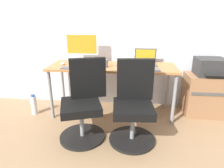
{
  "coord_description": "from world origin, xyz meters",
  "views": [
    {
      "loc": [
        0.25,
        -2.61,
        1.38
      ],
      "look_at": [
        0.0,
        -0.05,
        0.48
      ],
      "focal_mm": 30.59,
      "sensor_mm": 36.0,
      "label": 1
    }
  ],
  "objects_px": {
    "desktop_monitor": "(82,46)",
    "open_laptop": "(145,61)",
    "office_chair_right": "(133,106)",
    "office_chair_left": "(84,104)",
    "water_bottle_on_floor": "(34,105)",
    "printer": "(210,67)",
    "side_cabinet": "(205,95)",
    "coffee_mug": "(122,65)"
  },
  "relations": [
    {
      "from": "water_bottle_on_floor",
      "to": "open_laptop",
      "type": "distance_m",
      "value": 1.77
    },
    {
      "from": "office_chair_left",
      "to": "coffee_mug",
      "type": "xyz_separation_m",
      "value": [
        0.42,
        0.46,
        0.35
      ]
    },
    {
      "from": "open_laptop",
      "to": "office_chair_right",
      "type": "bearing_deg",
      "value": -102.47
    },
    {
      "from": "printer",
      "to": "water_bottle_on_floor",
      "type": "bearing_deg",
      "value": -174.14
    },
    {
      "from": "side_cabinet",
      "to": "office_chair_right",
      "type": "bearing_deg",
      "value": -145.76
    },
    {
      "from": "open_laptop",
      "to": "coffee_mug",
      "type": "bearing_deg",
      "value": -138.46
    },
    {
      "from": "side_cabinet",
      "to": "water_bottle_on_floor",
      "type": "bearing_deg",
      "value": -174.12
    },
    {
      "from": "office_chair_right",
      "to": "printer",
      "type": "height_order",
      "value": "office_chair_right"
    },
    {
      "from": "office_chair_left",
      "to": "water_bottle_on_floor",
      "type": "bearing_deg",
      "value": 152.2
    },
    {
      "from": "desktop_monitor",
      "to": "coffee_mug",
      "type": "xyz_separation_m",
      "value": [
        0.6,
        -0.31,
        -0.2
      ]
    },
    {
      "from": "side_cabinet",
      "to": "coffee_mug",
      "type": "distance_m",
      "value": 1.34
    },
    {
      "from": "desktop_monitor",
      "to": "coffee_mug",
      "type": "relative_size",
      "value": 5.22
    },
    {
      "from": "water_bottle_on_floor",
      "to": "coffee_mug",
      "type": "relative_size",
      "value": 3.37
    },
    {
      "from": "printer",
      "to": "desktop_monitor",
      "type": "distance_m",
      "value": 1.84
    },
    {
      "from": "open_laptop",
      "to": "coffee_mug",
      "type": "xyz_separation_m",
      "value": [
        -0.33,
        -0.29,
        -0.01
      ]
    },
    {
      "from": "side_cabinet",
      "to": "printer",
      "type": "distance_m",
      "value": 0.42
    },
    {
      "from": "printer",
      "to": "water_bottle_on_floor",
      "type": "distance_m",
      "value": 2.6
    },
    {
      "from": "office_chair_left",
      "to": "side_cabinet",
      "type": "xyz_separation_m",
      "value": [
        1.64,
        0.72,
        -0.12
      ]
    },
    {
      "from": "desktop_monitor",
      "to": "open_laptop",
      "type": "distance_m",
      "value": 0.95
    },
    {
      "from": "printer",
      "to": "side_cabinet",
      "type": "bearing_deg",
      "value": 90.0
    },
    {
      "from": "office_chair_left",
      "to": "open_laptop",
      "type": "height_order",
      "value": "open_laptop"
    },
    {
      "from": "office_chair_left",
      "to": "printer",
      "type": "relative_size",
      "value": 2.35
    },
    {
      "from": "office_chair_left",
      "to": "coffee_mug",
      "type": "relative_size",
      "value": 10.22
    },
    {
      "from": "office_chair_right",
      "to": "printer",
      "type": "bearing_deg",
      "value": 34.2
    },
    {
      "from": "side_cabinet",
      "to": "water_bottle_on_floor",
      "type": "distance_m",
      "value": 2.54
    },
    {
      "from": "office_chair_right",
      "to": "side_cabinet",
      "type": "relative_size",
      "value": 1.56
    },
    {
      "from": "side_cabinet",
      "to": "open_laptop",
      "type": "relative_size",
      "value": 1.95
    },
    {
      "from": "office_chair_right",
      "to": "printer",
      "type": "xyz_separation_m",
      "value": [
        1.06,
        0.72,
        0.3
      ]
    },
    {
      "from": "water_bottle_on_floor",
      "to": "desktop_monitor",
      "type": "distance_m",
      "value": 1.13
    },
    {
      "from": "office_chair_left",
      "to": "coffee_mug",
      "type": "distance_m",
      "value": 0.72
    },
    {
      "from": "desktop_monitor",
      "to": "open_laptop",
      "type": "bearing_deg",
      "value": -1.34
    },
    {
      "from": "office_chair_right",
      "to": "desktop_monitor",
      "type": "bearing_deg",
      "value": 134.71
    },
    {
      "from": "office_chair_left",
      "to": "water_bottle_on_floor",
      "type": "height_order",
      "value": "office_chair_left"
    },
    {
      "from": "printer",
      "to": "water_bottle_on_floor",
      "type": "height_order",
      "value": "printer"
    },
    {
      "from": "office_chair_right",
      "to": "side_cabinet",
      "type": "height_order",
      "value": "office_chair_right"
    },
    {
      "from": "printer",
      "to": "water_bottle_on_floor",
      "type": "xyz_separation_m",
      "value": [
        -2.52,
        -0.26,
        -0.58
      ]
    },
    {
      "from": "office_chair_left",
      "to": "water_bottle_on_floor",
      "type": "relative_size",
      "value": 3.03
    },
    {
      "from": "side_cabinet",
      "to": "coffee_mug",
      "type": "bearing_deg",
      "value": -167.96
    },
    {
      "from": "water_bottle_on_floor",
      "to": "open_laptop",
      "type": "bearing_deg",
      "value": 10.09
    },
    {
      "from": "water_bottle_on_floor",
      "to": "desktop_monitor",
      "type": "xyz_separation_m",
      "value": [
        0.7,
        0.31,
        0.83
      ]
    },
    {
      "from": "side_cabinet",
      "to": "open_laptop",
      "type": "height_order",
      "value": "open_laptop"
    },
    {
      "from": "side_cabinet",
      "to": "desktop_monitor",
      "type": "xyz_separation_m",
      "value": [
        -1.83,
        0.05,
        0.68
      ]
    }
  ]
}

